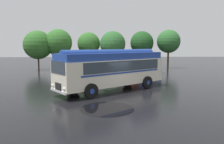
{
  "coord_description": "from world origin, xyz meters",
  "views": [
    {
      "loc": [
        -1.22,
        -17.63,
        3.74
      ],
      "look_at": [
        -0.22,
        2.23,
        1.4
      ],
      "focal_mm": 35.0,
      "sensor_mm": 36.0,
      "label": 1
    }
  ],
  "objects": [
    {
      "name": "tree_far_left",
      "position": [
        -11.28,
        17.62,
        3.89
      ],
      "size": [
        4.51,
        4.51,
        6.23
      ],
      "color": "#4C3823",
      "rests_on": "ground"
    },
    {
      "name": "tree_right_of_centre",
      "position": [
        0.77,
        18.1,
        4.16
      ],
      "size": [
        4.15,
        4.15,
        6.21
      ],
      "color": "#4C3823",
      "rests_on": "ground"
    },
    {
      "name": "tree_far_right",
      "position": [
        5.62,
        18.91,
        4.4
      ],
      "size": [
        3.88,
        3.88,
        6.26
      ],
      "color": "#4C3823",
      "rests_on": "ground"
    },
    {
      "name": "tree_extra_right",
      "position": [
        10.11,
        19.04,
        4.54
      ],
      "size": [
        3.91,
        3.91,
        6.53
      ],
      "color": "#4C3823",
      "rests_on": "ground"
    },
    {
      "name": "tree_centre",
      "position": [
        -3.16,
        19.09,
        4.28
      ],
      "size": [
        3.75,
        3.75,
        6.06
      ],
      "color": "#4C3823",
      "rests_on": "ground"
    },
    {
      "name": "tree_left_of_centre",
      "position": [
        -8.0,
        18.07,
        4.35
      ],
      "size": [
        4.34,
        4.34,
        6.5
      ],
      "color": "#4C3823",
      "rests_on": "ground"
    },
    {
      "name": "ground_plane",
      "position": [
        0.0,
        0.0,
        0.0
      ],
      "size": [
        120.0,
        120.0,
        0.0
      ],
      "primitive_type": "plane",
      "color": "black"
    },
    {
      "name": "car_near_left",
      "position": [
        -2.39,
        13.27,
        0.85
      ],
      "size": [
        2.35,
        4.38,
        1.66
      ],
      "color": "silver",
      "rests_on": "ground"
    },
    {
      "name": "box_van",
      "position": [
        5.65,
        13.4,
        1.36
      ],
      "size": [
        2.49,
        5.84,
        2.5
      ],
      "color": "navy",
      "rests_on": "ground"
    },
    {
      "name": "puddle_patch",
      "position": [
        -0.87,
        -4.85,
        0.0
      ],
      "size": [
        3.29,
        3.29,
        0.01
      ],
      "primitive_type": "cylinder",
      "color": "black",
      "rests_on": "ground"
    },
    {
      "name": "vintage_bus",
      "position": [
        -0.23,
        0.72,
        1.89
      ],
      "size": [
        9.57,
        7.94,
        3.49
      ],
      "color": "silver",
      "rests_on": "ground"
    },
    {
      "name": "car_mid_left",
      "position": [
        0.4,
        12.47,
        0.85
      ],
      "size": [
        2.38,
        4.39,
        1.66
      ],
      "color": "silver",
      "rests_on": "ground"
    },
    {
      "name": "car_mid_right",
      "position": [
        2.83,
        12.42,
        0.85
      ],
      "size": [
        2.15,
        4.29,
        1.66
      ],
      "color": "maroon",
      "rests_on": "ground"
    }
  ]
}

